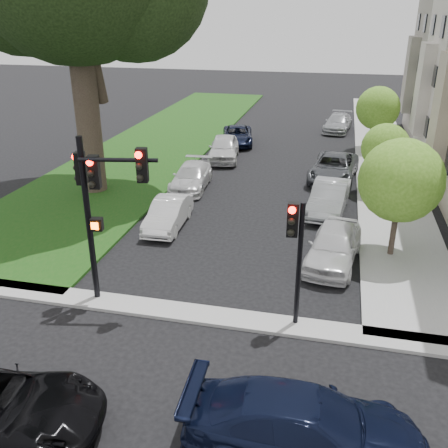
% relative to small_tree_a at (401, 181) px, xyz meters
% --- Properties ---
extents(ground, '(140.00, 140.00, 0.00)m').
position_rel_small_tree_a_xyz_m(ground, '(-6.20, -7.84, -3.19)').
color(ground, black).
rests_on(ground, ground).
extents(grass_strip, '(8.00, 44.00, 0.12)m').
position_rel_small_tree_a_xyz_m(grass_strip, '(-15.20, 16.16, -3.13)').
color(grass_strip, '#11420F').
rests_on(grass_strip, ground).
extents(sidewalk_right, '(3.50, 44.00, 0.12)m').
position_rel_small_tree_a_xyz_m(sidewalk_right, '(0.55, 16.16, -3.13)').
color(sidewalk_right, '#A0A0A0').
rests_on(sidewalk_right, ground).
extents(sidewalk_cross, '(60.00, 1.00, 0.12)m').
position_rel_small_tree_a_xyz_m(sidewalk_cross, '(-6.20, -5.84, -3.13)').
color(sidewalk_cross, '#A0A0A0').
rests_on(sidewalk_cross, ground).
extents(small_tree_a, '(3.20, 3.20, 4.80)m').
position_rel_small_tree_a_xyz_m(small_tree_a, '(0.00, 0.00, 0.00)').
color(small_tree_a, black).
rests_on(small_tree_a, ground).
extents(small_tree_b, '(2.50, 2.50, 3.76)m').
position_rel_small_tree_a_xyz_m(small_tree_b, '(0.00, 7.68, -0.69)').
color(small_tree_b, black).
rests_on(small_tree_b, ground).
extents(small_tree_c, '(2.93, 2.93, 4.39)m').
position_rel_small_tree_a_xyz_m(small_tree_c, '(0.00, 16.68, -0.27)').
color(small_tree_c, black).
rests_on(small_tree_c, ground).
extents(traffic_signal_main, '(2.78, 0.75, 5.67)m').
position_rel_small_tree_a_xyz_m(traffic_signal_main, '(-9.55, -5.61, 0.72)').
color(traffic_signal_main, black).
rests_on(traffic_signal_main, ground).
extents(traffic_signal_secondary, '(0.53, 0.43, 4.13)m').
position_rel_small_tree_a_xyz_m(traffic_signal_secondary, '(-3.39, -5.65, -0.31)').
color(traffic_signal_secondary, black).
rests_on(traffic_signal_secondary, ground).
extents(car_cross_far, '(5.46, 2.39, 1.56)m').
position_rel_small_tree_a_xyz_m(car_cross_far, '(-2.60, -10.54, -2.41)').
color(car_cross_far, black).
rests_on(car_cross_far, ground).
extents(car_parked_0, '(2.38, 4.66, 1.52)m').
position_rel_small_tree_a_xyz_m(car_parked_0, '(-2.24, -1.12, -2.43)').
color(car_parked_0, silver).
rests_on(car_parked_0, ground).
extents(car_parked_1, '(2.03, 4.69, 1.50)m').
position_rel_small_tree_a_xyz_m(car_parked_1, '(-2.62, 4.23, -2.44)').
color(car_parked_1, '#999BA0').
rests_on(car_parked_1, ground).
extents(car_parked_2, '(3.00, 5.51, 1.47)m').
position_rel_small_tree_a_xyz_m(car_parked_2, '(-2.55, 9.38, -2.46)').
color(car_parked_2, '#3F4247').
rests_on(car_parked_2, ground).
extents(car_parked_4, '(2.44, 4.85, 1.35)m').
position_rel_small_tree_a_xyz_m(car_parked_4, '(-2.58, 22.22, -2.51)').
color(car_parked_4, '#999BA0').
rests_on(car_parked_4, ground).
extents(car_parked_5, '(1.53, 3.99, 1.30)m').
position_rel_small_tree_a_xyz_m(car_parked_5, '(-9.62, 0.74, -2.54)').
color(car_parked_5, silver).
rests_on(car_parked_5, ground).
extents(car_parked_6, '(2.14, 4.63, 1.31)m').
position_rel_small_tree_a_xyz_m(car_parked_6, '(-10.13, 6.15, -2.54)').
color(car_parked_6, silver).
rests_on(car_parked_6, ground).
extents(car_parked_7, '(2.56, 4.85, 1.57)m').
position_rel_small_tree_a_xyz_m(car_parked_7, '(-9.67, 12.04, -2.41)').
color(car_parked_7, silver).
rests_on(car_parked_7, ground).
extents(car_parked_8, '(3.01, 4.94, 1.28)m').
position_rel_small_tree_a_xyz_m(car_parked_8, '(-9.64, 16.26, -2.55)').
color(car_parked_8, black).
rests_on(car_parked_8, ground).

